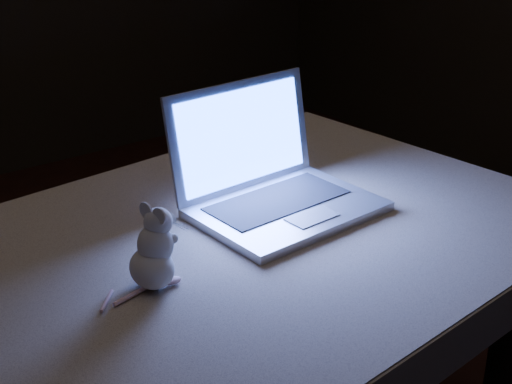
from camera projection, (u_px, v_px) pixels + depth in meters
table at (233, 384)px, 1.87m from camera, size 1.58×1.09×0.81m
tablecloth at (226, 275)px, 1.67m from camera, size 1.77×1.32×0.11m
laptop at (288, 158)px, 1.76m from camera, size 0.45×0.40×0.30m
plush_mouse at (151, 248)px, 1.48m from camera, size 0.16×0.16×0.18m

